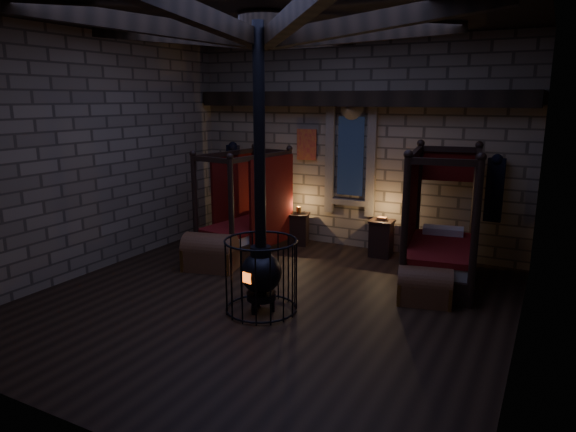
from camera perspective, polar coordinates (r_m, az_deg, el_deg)
The scene contains 8 objects.
room at distance 7.52m, azimuth -2.31°, elevation 18.17°, with size 7.02×7.02×4.29m.
bed_left at distance 10.47m, azimuth -4.54°, elevation -1.24°, with size 1.26×2.04×2.02m.
bed_right at distance 9.12m, azimuth 16.58°, elevation -3.59°, with size 1.42×2.26×2.21m.
trunk_left at distance 9.47m, azimuth -8.65°, elevation -4.11°, with size 1.05×0.79×0.69m.
trunk_right at distance 8.13m, azimuth 14.96°, elevation -7.64°, with size 0.88×0.66×0.58m.
nightstand_left at distance 10.93m, azimuth 1.19°, elevation -1.40°, with size 0.51×0.50×0.83m.
nightstand_right at distance 10.28m, azimuth 10.32°, elevation -2.42°, with size 0.47×0.45×0.79m.
stove at distance 7.47m, azimuth -3.02°, elevation -5.93°, with size 1.06×1.06×4.05m.
Camera 1 is at (3.74, -6.40, 3.06)m, focal length 32.00 mm.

